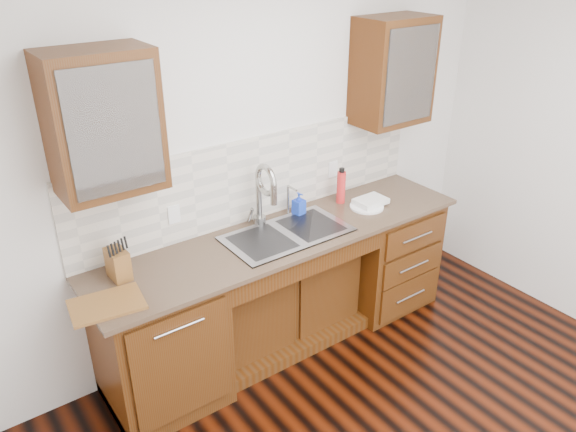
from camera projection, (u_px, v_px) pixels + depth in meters
wall_back at (254, 155)px, 3.81m from camera, size 4.00×0.10×2.70m
base_cabinet_left at (160, 342)px, 3.46m from camera, size 0.70×0.62×0.88m
base_cabinet_center at (278, 296)px, 4.07m from camera, size 1.20×0.44×0.70m
base_cabinet_right at (382, 251)px, 4.46m from camera, size 0.70×0.62×0.88m
countertop at (286, 235)px, 3.75m from camera, size 2.70×0.65×0.03m
backsplash at (259, 178)px, 3.84m from camera, size 2.70×0.02×0.59m
sink at (287, 245)px, 3.77m from camera, size 0.84×0.46×0.19m
faucet at (259, 198)px, 3.77m from camera, size 0.04×0.04×0.40m
filter_tap at (288, 199)px, 3.94m from camera, size 0.02×0.02×0.24m
upper_cabinet_left at (103, 122)px, 2.89m from camera, size 0.55×0.34×0.75m
upper_cabinet_right at (393, 71)px, 3.99m from camera, size 0.55×0.34×0.75m
outlet_left at (174, 214)px, 3.52m from camera, size 0.08×0.01×0.12m
outlet_right at (333, 169)px, 4.20m from camera, size 0.08×0.01×0.12m
soap_bottle at (299, 204)px, 3.96m from camera, size 0.09×0.09×0.17m
water_bottle at (341, 187)px, 4.12m from camera, size 0.07×0.07×0.24m
plate at (367, 207)px, 4.09m from camera, size 0.32×0.32×0.01m
dish_towel at (371, 201)px, 4.12m from camera, size 0.23×0.17×0.04m
knife_block at (118, 264)px, 3.22m from camera, size 0.11×0.17×0.18m
cutting_board at (107, 304)px, 3.01m from camera, size 0.41×0.32×0.02m
cup_left_a at (92, 135)px, 2.88m from camera, size 0.15×0.15×0.09m
cup_left_b at (118, 129)px, 2.95m from camera, size 0.14×0.14×0.10m
cup_right_a at (386, 79)px, 3.98m from camera, size 0.17×0.17×0.10m
cup_right_b at (399, 77)px, 4.05m from camera, size 0.12×0.12×0.10m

